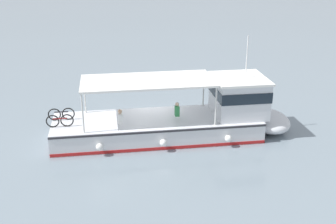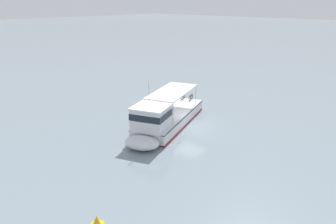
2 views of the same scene
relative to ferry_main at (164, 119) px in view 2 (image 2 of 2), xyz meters
name	(u,v)px [view 2 (image 2 of 2)]	position (x,y,z in m)	size (l,w,h in m)	color
ground_plane	(190,126)	(-1.35, -2.24, -1.01)	(400.00, 400.00, 0.00)	gray
ferry_main	(164,119)	(0.00, 0.00, 0.00)	(7.22, 13.00, 5.32)	silver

